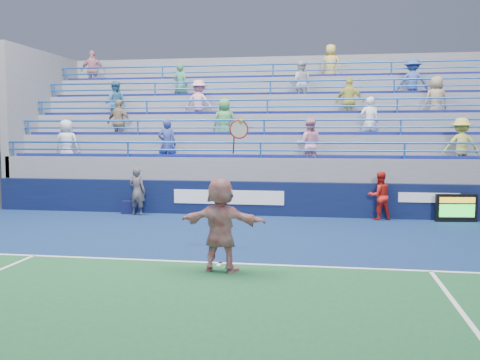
% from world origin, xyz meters
% --- Properties ---
extents(ground, '(120.00, 120.00, 0.00)m').
position_xyz_m(ground, '(0.00, 0.00, 0.00)').
color(ground, '#333538').
extents(sponsor_wall, '(18.00, 0.32, 1.10)m').
position_xyz_m(sponsor_wall, '(0.00, 6.50, 0.55)').
color(sponsor_wall, '#091432').
rests_on(sponsor_wall, ground).
extents(bleacher_stand, '(18.00, 5.60, 6.13)m').
position_xyz_m(bleacher_stand, '(-0.00, 10.27, 1.55)').
color(bleacher_stand, slate).
rests_on(bleacher_stand, ground).
extents(serve_speed_board, '(1.23, 0.28, 0.84)m').
position_xyz_m(serve_speed_board, '(5.95, 6.13, 0.42)').
color(serve_speed_board, black).
rests_on(serve_speed_board, ground).
extents(judge_chair, '(0.48, 0.48, 0.77)m').
position_xyz_m(judge_chair, '(-4.31, 6.24, 0.25)').
color(judge_chair, '#0C103A').
rests_on(judge_chair, ground).
extents(tennis_player, '(1.73, 0.70, 2.92)m').
position_xyz_m(tennis_player, '(0.13, -0.58, 0.91)').
color(tennis_player, silver).
rests_on(tennis_player, ground).
extents(line_judge, '(0.62, 0.46, 1.56)m').
position_xyz_m(line_judge, '(-3.92, 5.93, 0.78)').
color(line_judge, '#141638').
rests_on(line_judge, ground).
extents(ball_girl, '(0.86, 0.76, 1.48)m').
position_xyz_m(ball_girl, '(3.73, 6.20, 0.74)').
color(ball_girl, red).
rests_on(ball_girl, ground).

